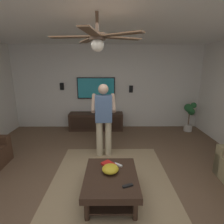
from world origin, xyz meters
TOP-DOWN VIEW (x-y plane):
  - ground_plane at (0.00, 0.00)m, footprint 7.53×7.53m
  - wall_back_tv at (3.19, 0.00)m, footprint 0.10×6.22m
  - ceiling_slab at (0.00, 0.00)m, footprint 6.47×6.22m
  - area_rug at (-0.03, -0.12)m, footprint 2.88×2.11m
  - coffee_table at (-0.23, -0.12)m, footprint 1.00×0.80m
  - media_console at (2.85, 0.35)m, footprint 0.45×1.70m
  - tv at (3.09, 0.35)m, footprint 0.05×1.21m
  - person_standing at (1.14, 0.04)m, footprint 0.55×0.55m
  - potted_plant_tall at (2.68, -2.56)m, footprint 0.32×0.37m
  - bowl at (-0.16, -0.11)m, footprint 0.26×0.26m
  - remote_white at (0.03, -0.24)m, footprint 0.13×0.14m
  - remote_black at (-0.49, -0.35)m, footprint 0.09×0.16m
  - book at (0.04, -0.08)m, footprint 0.27×0.27m
  - vase_round at (2.86, 0.27)m, footprint 0.22×0.22m
  - wall_speaker_left at (3.11, -0.77)m, footprint 0.06×0.12m
  - wall_speaker_right at (3.11, 1.45)m, footprint 0.06×0.12m
  - ceiling_fan at (-0.26, 0.04)m, footprint 1.17×1.18m

SIDE VIEW (x-z plane):
  - ground_plane at x=0.00m, z-range 0.00..0.00m
  - area_rug at x=-0.03m, z-range 0.00..0.01m
  - media_console at x=2.85m, z-range 0.00..0.55m
  - coffee_table at x=-0.23m, z-range 0.10..0.50m
  - remote_white at x=0.03m, z-range 0.40..0.42m
  - remote_black at x=-0.49m, z-range 0.40..0.42m
  - book at x=0.04m, z-range 0.40..0.44m
  - bowl at x=-0.16m, z-range 0.40..0.52m
  - potted_plant_tall at x=2.68m, z-range 0.13..1.06m
  - vase_round at x=2.86m, z-range 0.55..0.77m
  - person_standing at x=1.14m, z-range 0.11..1.75m
  - wall_speaker_left at x=3.11m, z-range 1.17..1.39m
  - tv at x=3.09m, z-range 0.98..1.66m
  - wall_back_tv at x=3.19m, z-range 0.00..2.65m
  - wall_speaker_right at x=3.11m, z-range 1.26..1.48m
  - ceiling_fan at x=-0.26m, z-range 2.09..2.55m
  - ceiling_slab at x=0.00m, z-range 2.65..2.75m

